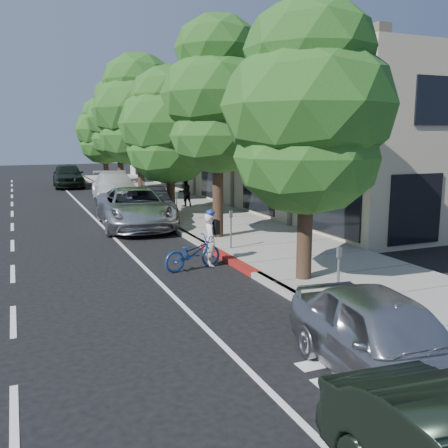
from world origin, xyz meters
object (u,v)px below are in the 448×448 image
silver_suv (134,208)px  street_tree_3 (139,111)px  white_pickup (115,187)px  dark_sedan (148,205)px  street_tree_0 (308,111)px  street_tree_5 (104,131)px  dark_suv_far (68,175)px  street_tree_4 (119,120)px  near_car_a (386,339)px  street_tree_1 (218,98)px  bicycle (193,253)px  pedestrian (185,192)px  street_tree_2 (170,126)px  cyclist (210,240)px

silver_suv → street_tree_3: bearing=78.4°
silver_suv → white_pickup: (0.85, 8.96, 0.02)m
dark_sedan → street_tree_0: bearing=-81.2°
street_tree_5 → dark_sedan: bearing=-94.2°
dark_sedan → dark_suv_far: (-1.70, 17.61, 0.13)m
street_tree_0 → street_tree_4: (0.00, 24.00, 0.48)m
street_tree_4 → dark_suv_far: (-3.10, 4.61, -4.03)m
street_tree_4 → near_car_a: 29.52m
street_tree_1 → street_tree_5: size_ratio=1.15×
street_tree_3 → street_tree_4: (0.00, 6.00, -0.31)m
street_tree_0 → street_tree_1: (0.00, 6.00, 0.72)m
street_tree_3 → bicycle: (-2.23, -15.54, -4.76)m
street_tree_3 → pedestrian: size_ratio=5.60×
street_tree_2 → pedestrian: (1.45, 2.24, -3.39)m
street_tree_3 → dark_suv_far: street_tree_3 is taller
bicycle → pedestrian: pedestrian is taller
street_tree_2 → cyclist: 10.11m
white_pickup → pedestrian: bearing=-54.3°
street_tree_1 → bicycle: size_ratio=4.33×
street_tree_0 → white_pickup: bearing=94.2°
street_tree_1 → silver_suv: bearing=120.1°
street_tree_3 → near_car_a: size_ratio=2.00×
street_tree_2 → street_tree_3: bearing=90.0°
bicycle → dark_sedan: size_ratio=0.40×
street_tree_3 → silver_suv: size_ratio=1.42×
street_tree_3 → cyclist: (-1.60, -15.34, -4.46)m
street_tree_4 → street_tree_5: bearing=90.0°
pedestrian → street_tree_3: bearing=-84.7°
street_tree_5 → cyclist: bearing=-93.3°
white_pickup → pedestrian: size_ratio=3.86×
cyclist → silver_suv: 7.26m
white_pickup → pedestrian: white_pickup is taller
street_tree_2 → street_tree_5: bearing=90.0°
street_tree_3 → street_tree_2: bearing=-90.0°
cyclist → bicycle: 0.72m
street_tree_4 → dark_suv_far: bearing=123.9°
street_tree_0 → street_tree_2: 12.00m
white_pickup → bicycle: bearing=-88.9°
street_tree_4 → near_car_a: size_ratio=1.84×
cyclist → dark_suv_far: dark_suv_far is taller
bicycle → silver_suv: (-0.03, 7.43, 0.35)m
dark_sedan → street_tree_2: bearing=37.1°
white_pickup → dark_suv_far: dark_suv_far is taller
street_tree_3 → silver_suv: bearing=-105.5°
street_tree_2 → street_tree_5: (0.00, 18.00, -0.04)m
street_tree_2 → pedestrian: 4.32m
street_tree_1 → dark_suv_far: bearing=97.8°
street_tree_0 → street_tree_1: bearing=90.0°
street_tree_1 → dark_suv_far: size_ratio=1.52×
bicycle → dark_suv_far: size_ratio=0.35×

